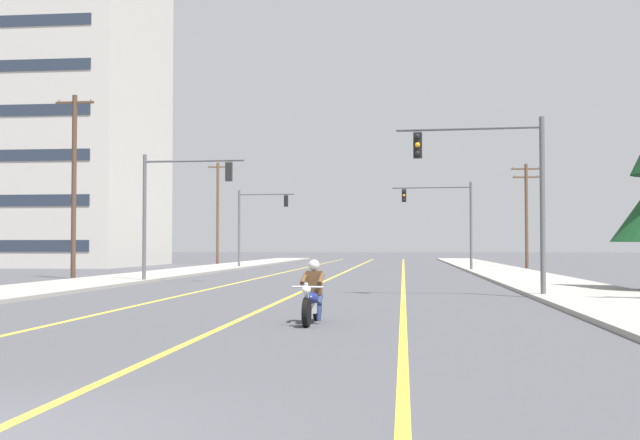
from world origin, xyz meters
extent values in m
cube|color=yellow|center=(0.02, 45.00, 0.00)|extent=(0.16, 100.00, 0.01)
cube|color=yellow|center=(-3.95, 45.00, 0.00)|extent=(0.16, 100.00, 0.01)
cube|color=yellow|center=(3.93, 45.00, 0.00)|extent=(0.16, 100.00, 0.01)
cube|color=#9E998E|center=(10.42, 40.00, 0.07)|extent=(4.40, 110.00, 0.14)
cube|color=#9E998E|center=(-10.42, 40.00, 0.07)|extent=(4.40, 110.00, 0.14)
cylinder|color=black|center=(1.83, 10.20, 0.32)|extent=(0.15, 0.64, 0.64)
cylinder|color=black|center=(1.90, 11.75, 0.32)|extent=(0.15, 0.64, 0.64)
cylinder|color=silver|center=(1.83, 10.30, 0.64)|extent=(0.08, 0.33, 0.68)
sphere|color=white|center=(1.83, 10.15, 0.82)|extent=(0.20, 0.20, 0.20)
cylinder|color=silver|center=(1.84, 10.35, 0.87)|extent=(0.70, 0.07, 0.04)
ellipsoid|color=navy|center=(1.86, 10.85, 0.60)|extent=(0.34, 0.57, 0.28)
cube|color=silver|center=(1.86, 10.97, 0.37)|extent=(0.26, 0.45, 0.24)
cube|color=black|center=(1.88, 11.29, 0.54)|extent=(0.30, 0.53, 0.12)
cube|color=navy|center=(1.89, 11.70, 0.62)|extent=(0.22, 0.37, 0.08)
cylinder|color=silver|center=(1.74, 11.38, 0.30)|extent=(0.10, 0.55, 0.08)
cube|color=brown|center=(1.88, 11.25, 0.92)|extent=(0.37, 0.26, 0.56)
sphere|color=silver|center=(1.87, 11.23, 1.33)|extent=(0.26, 0.26, 0.26)
cylinder|color=navy|center=(2.01, 11.11, 0.54)|extent=(0.16, 0.45, 0.30)
cylinder|color=navy|center=(2.02, 10.92, 0.24)|extent=(0.12, 0.16, 0.35)
cylinder|color=brown|center=(2.06, 10.98, 1.02)|extent=(0.12, 0.53, 0.27)
cylinder|color=navy|center=(1.73, 11.12, 0.54)|extent=(0.16, 0.45, 0.30)
cylinder|color=navy|center=(1.70, 10.94, 0.24)|extent=(0.12, 0.16, 0.35)
cylinder|color=brown|center=(1.66, 11.00, 1.02)|extent=(0.12, 0.53, 0.27)
cylinder|color=#56565B|center=(8.67, 20.49, 3.10)|extent=(0.18, 0.18, 6.20)
cylinder|color=#56565B|center=(6.19, 20.64, 5.85)|extent=(4.97, 0.42, 0.11)
cube|color=black|center=(4.45, 20.75, 5.30)|extent=(0.31, 0.26, 0.90)
sphere|color=black|center=(4.44, 20.59, 5.60)|extent=(0.18, 0.18, 0.18)
sphere|color=orange|center=(4.44, 20.59, 5.30)|extent=(0.18, 0.18, 0.18)
sphere|color=black|center=(4.44, 20.59, 5.00)|extent=(0.18, 0.18, 0.18)
cylinder|color=#56565B|center=(-8.53, 29.86, 3.10)|extent=(0.18, 0.18, 6.20)
cylinder|color=#56565B|center=(-6.06, 29.75, 5.85)|extent=(4.94, 0.33, 0.11)
cube|color=black|center=(-4.33, 29.68, 5.30)|extent=(0.31, 0.25, 0.90)
sphere|color=black|center=(-4.33, 29.83, 5.60)|extent=(0.18, 0.18, 0.18)
sphere|color=orange|center=(-4.33, 29.83, 5.30)|extent=(0.18, 0.18, 0.18)
sphere|color=black|center=(-4.33, 29.83, 5.00)|extent=(0.18, 0.18, 0.18)
cylinder|color=#56565B|center=(8.61, 48.11, 3.10)|extent=(0.18, 0.18, 6.20)
cylinder|color=#56565B|center=(5.90, 48.28, 5.85)|extent=(5.43, 0.45, 0.11)
cube|color=black|center=(4.00, 48.40, 5.30)|extent=(0.31, 0.26, 0.90)
sphere|color=black|center=(3.99, 48.24, 5.60)|extent=(0.18, 0.18, 0.18)
sphere|color=orange|center=(3.99, 48.24, 5.30)|extent=(0.18, 0.18, 0.18)
sphere|color=black|center=(3.99, 48.24, 5.00)|extent=(0.18, 0.18, 0.18)
cylinder|color=#56565B|center=(-9.09, 54.37, 3.10)|extent=(0.18, 0.18, 6.20)
cylinder|color=#56565B|center=(-6.84, 54.24, 5.85)|extent=(4.49, 0.38, 0.11)
cube|color=black|center=(-5.27, 54.14, 5.30)|extent=(0.31, 0.26, 0.90)
sphere|color=black|center=(-5.26, 54.30, 5.60)|extent=(0.18, 0.18, 0.18)
sphere|color=orange|center=(-5.26, 54.30, 5.30)|extent=(0.18, 0.18, 0.18)
sphere|color=black|center=(-5.26, 54.30, 5.00)|extent=(0.18, 0.18, 0.18)
cylinder|color=#4C3828|center=(-13.65, 33.40, 4.94)|extent=(0.26, 0.26, 9.89)
cube|color=#4C3828|center=(-13.65, 33.40, 9.49)|extent=(2.12, 0.12, 0.12)
cylinder|color=slate|center=(-14.54, 33.40, 9.59)|extent=(0.08, 0.08, 0.12)
cylinder|color=slate|center=(-12.76, 33.40, 9.59)|extent=(0.08, 0.08, 0.12)
cylinder|color=brown|center=(13.58, 55.91, 4.11)|extent=(0.26, 0.26, 8.21)
cube|color=brown|center=(13.58, 55.91, 7.81)|extent=(2.33, 0.12, 0.12)
cylinder|color=slate|center=(12.60, 55.91, 7.91)|extent=(0.08, 0.08, 0.12)
cylinder|color=slate|center=(14.55, 55.91, 7.91)|extent=(0.08, 0.08, 0.12)
cube|color=brown|center=(13.58, 55.91, 7.16)|extent=(2.08, 0.12, 0.12)
cylinder|color=slate|center=(12.70, 55.91, 7.26)|extent=(0.08, 0.08, 0.12)
cylinder|color=slate|center=(14.45, 55.91, 7.26)|extent=(0.08, 0.08, 0.12)
cylinder|color=brown|center=(-13.34, 64.76, 4.77)|extent=(0.26, 0.26, 9.54)
cube|color=brown|center=(-13.34, 64.76, 9.14)|extent=(1.88, 0.12, 0.12)
cylinder|color=slate|center=(-14.13, 64.76, 9.24)|extent=(0.08, 0.08, 0.12)
cylinder|color=slate|center=(-12.55, 64.76, 9.24)|extent=(0.08, 0.08, 0.12)
cube|color=beige|center=(-27.91, 59.11, 15.83)|extent=(18.78, 16.57, 31.66)
camera|label=1|loc=(3.94, -6.77, 1.79)|focal=43.85mm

